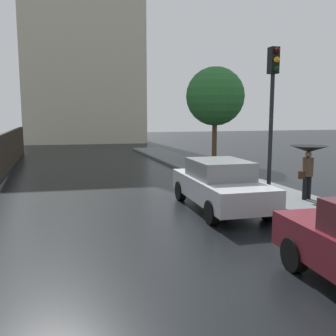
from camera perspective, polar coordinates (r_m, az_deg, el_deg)
The scene contains 5 objects.
car_silver_near_kerb at distance 11.25m, azimuth 7.82°, elevation -2.46°, with size 1.95×4.39×1.47m.
pedestrian_with_umbrella_near at distance 12.53m, azimuth 20.44°, elevation 1.77°, with size 1.16×1.16×1.69m.
traffic_light at distance 11.60m, azimuth 15.49°, elevation 10.27°, with size 0.26×0.39×4.57m.
street_tree_near at distance 21.77m, azimuth 7.14°, elevation 10.67°, with size 3.29×3.29×5.47m.
distant_tower at distance 41.59m, azimuth -12.66°, elevation 20.86°, with size 12.12×8.20×29.54m.
Camera 1 is at (-1.99, 0.06, 2.78)m, focal length 40.35 mm.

